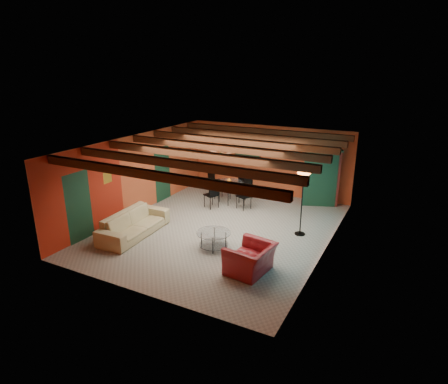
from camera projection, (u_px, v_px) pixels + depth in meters
The scene contains 11 objects.
room at pixel (223, 154), 11.29m from camera, with size 6.52×8.01×2.71m.
sofa at pixel (134, 224), 11.39m from camera, with size 2.46×0.96×0.72m, color tan.
armchair at pixel (250, 259), 9.30m from camera, with size 1.13×0.99×0.73m, color maroon.
coffee_table at pixel (214, 240), 10.59m from camera, with size 0.96×0.96×0.49m, color silver, non-canonical shape.
dining_table at pixel (229, 188), 14.04m from camera, with size 2.11×2.11×1.10m, color silver, non-canonical shape.
armoire at pixel (322, 178), 13.78m from camera, with size 1.14×0.56×2.01m, color maroon.
floor_lamp at pixel (302, 204), 11.23m from camera, with size 0.39×0.39×1.94m, color black, non-canonical shape.
ceiling_fan at pixel (221, 155), 11.20m from camera, with size 1.50×1.50×0.44m, color #472614, non-canonical shape.
painting at pixel (247, 151), 15.15m from camera, with size 1.05×0.03×0.65m, color black.
potted_plant at pixel (325, 144), 13.38m from camera, with size 0.45×0.39×0.50m, color #26661E.
vase at pixel (229, 172), 13.84m from camera, with size 0.17×0.17×0.17m, color orange.
Camera 1 is at (5.14, -9.69, 4.86)m, focal length 30.44 mm.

